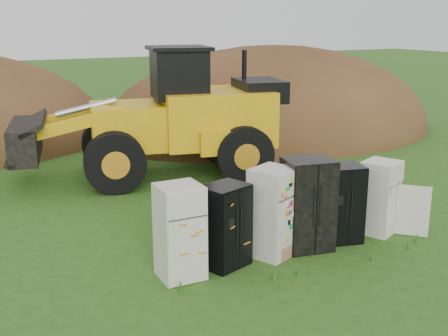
# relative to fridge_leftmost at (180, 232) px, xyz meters

# --- Properties ---
(ground) EXTENTS (120.00, 120.00, 0.00)m
(ground) POSITION_rel_fridge_leftmost_xyz_m (2.54, 0.04, -0.90)
(ground) COLOR #255015
(ground) RESTS_ON ground
(fridge_leftmost) EXTENTS (0.80, 0.77, 1.80)m
(fridge_leftmost) POSITION_rel_fridge_leftmost_xyz_m (0.00, 0.00, 0.00)
(fridge_leftmost) COLOR silver
(fridge_leftmost) RESTS_ON ground
(fridge_black_side) EXTENTS (1.04, 0.93, 1.65)m
(fridge_black_side) POSITION_rel_fridge_leftmost_xyz_m (0.97, 0.06, -0.08)
(fridge_black_side) COLOR black
(fridge_black_side) RESTS_ON ground
(fridge_sticker) EXTENTS (1.07, 1.04, 1.85)m
(fridge_sticker) POSITION_rel_fridge_leftmost_xyz_m (2.07, 0.08, 0.02)
(fridge_sticker) COLOR white
(fridge_sticker) RESTS_ON ground
(fridge_dark_mid) EXTENTS (1.13, 0.98, 1.95)m
(fridge_dark_mid) POSITION_rel_fridge_leftmost_xyz_m (2.91, 0.06, 0.07)
(fridge_dark_mid) COLOR black
(fridge_dark_mid) RESTS_ON ground
(fridge_black_right) EXTENTS (0.99, 0.89, 1.70)m
(fridge_black_right) POSITION_rel_fridge_leftmost_xyz_m (3.82, 0.08, -0.05)
(fridge_black_right) COLOR black
(fridge_black_right) RESTS_ON ground
(fridge_open_door) EXTENTS (0.98, 0.95, 1.68)m
(fridge_open_door) POSITION_rel_fridge_leftmost_xyz_m (4.88, 0.06, -0.06)
(fridge_open_door) COLOR silver
(fridge_open_door) RESTS_ON ground
(wheel_loader) EXTENTS (8.65, 4.93, 3.94)m
(wheel_loader) POSITION_rel_fridge_leftmost_xyz_m (1.79, 6.79, 1.07)
(wheel_loader) COLOR #EBAD0F
(wheel_loader) RESTS_ON ground
(dirt_mound_right) EXTENTS (14.92, 10.94, 7.31)m
(dirt_mound_right) POSITION_rel_fridge_leftmost_xyz_m (9.05, 11.45, -0.90)
(dirt_mound_right) COLOR #482D17
(dirt_mound_right) RESTS_ON ground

